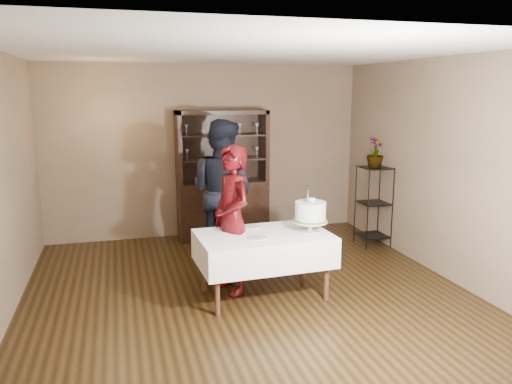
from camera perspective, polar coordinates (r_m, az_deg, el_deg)
floor at (r=5.94m, az=-1.13°, el=-11.18°), size 5.00×5.00×0.00m
ceiling at (r=5.50m, az=-1.25°, el=15.77°), size 5.00×5.00×0.00m
back_wall at (r=7.98m, az=-5.70°, el=4.68°), size 5.00×0.02×2.70m
wall_left at (r=5.51m, az=-27.25°, el=0.39°), size 0.02×5.00×2.70m
wall_right at (r=6.64m, az=20.23°, el=2.64°), size 0.02×5.00×2.70m
china_hutch at (r=7.89m, az=-3.85°, el=-0.42°), size 1.40×0.48×2.00m
plant_etagere at (r=7.64m, az=13.30°, el=-1.21°), size 0.42×0.42×1.20m
cake_table at (r=5.61m, az=0.86°, el=-6.48°), size 1.50×0.97×0.73m
woman at (r=5.67m, az=-2.75°, el=-3.17°), size 0.56×0.71×1.71m
man at (r=6.74m, az=-3.92°, el=0.12°), size 1.17×1.18×1.93m
cake at (r=5.63m, az=6.23°, el=-2.40°), size 0.39×0.39×0.54m
plate_near at (r=5.39m, az=0.12°, el=-5.25°), size 0.23×0.23×0.01m
plate_far at (r=5.82m, az=-0.57°, el=-3.99°), size 0.23×0.23×0.01m
potted_plant at (r=7.48m, az=13.47°, el=4.35°), size 0.33×0.33×0.43m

